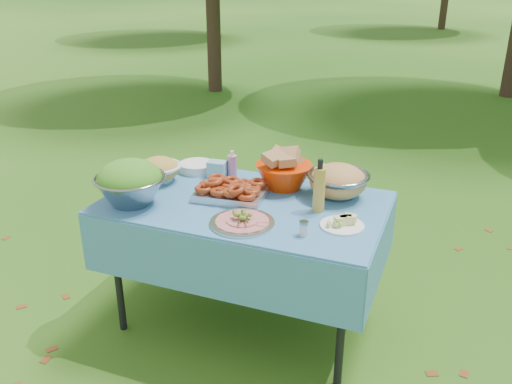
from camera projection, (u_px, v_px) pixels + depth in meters
ground at (246, 321)px, 3.15m from camera, size 80.00×80.00×0.00m
picnic_table at (245, 264)px, 3.00m from camera, size 1.46×0.86×0.76m
salad_bowl at (130, 182)px, 2.78m from camera, size 0.45×0.45×0.24m
pasta_bowl_white at (159, 169)px, 3.10m from camera, size 0.26×0.26×0.14m
plate_stack at (197, 167)px, 3.26m from camera, size 0.25×0.25×0.05m
wipes_box at (217, 169)px, 3.16m from camera, size 0.11×0.09×0.10m
sanitizer_bottle at (232, 164)px, 3.17m from camera, size 0.07×0.07×0.16m
bread_bowl at (284, 170)px, 3.00m from camera, size 0.38×0.38×0.21m
pasta_bowl_steel at (338, 181)px, 2.89m from camera, size 0.40×0.40×0.18m
fried_tray at (231, 190)px, 2.89m from camera, size 0.39×0.29×0.09m
charcuterie_platter at (242, 217)px, 2.60m from camera, size 0.35×0.35×0.07m
oil_bottle at (319, 185)px, 2.70m from camera, size 0.08×0.08×0.28m
cheese_plate at (342, 221)px, 2.57m from camera, size 0.21×0.21×0.06m
shaker at (304, 228)px, 2.49m from camera, size 0.04×0.04×0.07m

